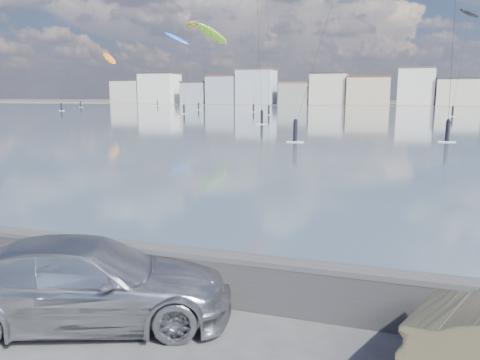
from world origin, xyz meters
name	(u,v)px	position (x,y,z in m)	size (l,w,h in m)	color
bay_water	(373,115)	(0.00, 91.50, 0.01)	(500.00, 177.00, 0.00)	#394E5D
far_shore_strip	(385,104)	(0.00, 200.00, 0.01)	(500.00, 60.00, 0.00)	#4C473D
seawall	(171,269)	(0.00, 2.70, 0.58)	(400.00, 0.36, 1.08)	#28282B
far_buildings	(389,89)	(1.31, 186.00, 6.03)	(240.79, 13.26, 14.60)	beige
car_silver	(87,282)	(-0.95, 1.33, 0.74)	(2.06, 5.07, 1.47)	#A4A7AC
kitesurfer_6	(192,26)	(-39.20, 92.58, 18.70)	(6.38, 13.21, 19.98)	#BF8C19
kitesurfer_8	(469,15)	(17.41, 104.17, 20.02)	(7.17, 20.07, 21.33)	black
kitesurfer_15	(177,39)	(-74.48, 158.54, 24.24)	(9.61, 13.48, 27.68)	blue
kitesurfer_16	(109,59)	(-88.80, 135.38, 15.78)	(8.35, 16.56, 18.88)	orange
kitesurfer_20	(212,34)	(-44.81, 119.09, 20.23)	(8.14, 15.15, 23.75)	#8CD826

